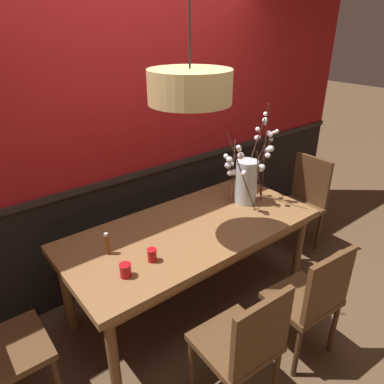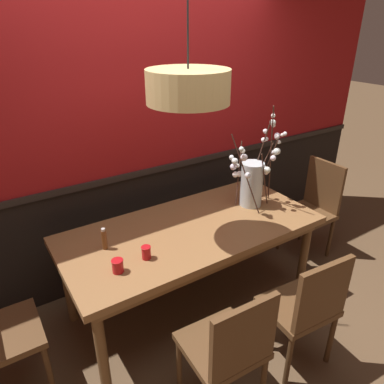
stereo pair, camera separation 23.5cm
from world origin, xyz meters
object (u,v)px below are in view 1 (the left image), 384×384
(chair_near_side_left, at_px, (244,343))
(chair_near_side_right, at_px, (311,298))
(chair_far_side_left, at_px, (111,220))
(candle_holder_nearer_edge, at_px, (152,255))
(dining_table, at_px, (192,236))
(condiment_bottle, at_px, (107,244))
(pendant_lamp, at_px, (190,87))
(candle_holder_nearer_center, at_px, (125,270))
(vase_with_blossoms, at_px, (247,179))
(chair_head_east_end, at_px, (302,199))

(chair_near_side_left, bearing_deg, chair_near_side_right, -1.81)
(chair_far_side_left, height_order, candle_holder_nearer_edge, chair_far_side_left)
(chair_far_side_left, xyz_separation_m, chair_near_side_left, (-0.05, -1.76, -0.01))
(dining_table, xyz_separation_m, condiment_bottle, (-0.67, 0.08, 0.16))
(chair_near_side_right, bearing_deg, condiment_bottle, 134.81)
(chair_near_side_left, distance_m, pendant_lamp, 1.57)
(candle_holder_nearer_center, height_order, pendant_lamp, pendant_lamp)
(dining_table, relative_size, condiment_bottle, 12.30)
(candle_holder_nearer_edge, bearing_deg, chair_far_side_left, 78.81)
(chair_near_side_right, xyz_separation_m, candle_holder_nearer_center, (-1.00, 0.69, 0.29))
(condiment_bottle, bearing_deg, candle_holder_nearer_center, -94.64)
(chair_far_side_left, height_order, vase_with_blossoms, vase_with_blossoms)
(dining_table, xyz_separation_m, candle_holder_nearer_edge, (-0.48, -0.17, 0.13))
(pendant_lamp, bearing_deg, chair_near_side_right, -64.89)
(chair_head_east_end, relative_size, candle_holder_nearer_edge, 10.50)
(vase_with_blossoms, height_order, condiment_bottle, vase_with_blossoms)
(dining_table, distance_m, chair_near_side_left, 0.95)
(chair_head_east_end, relative_size, vase_with_blossoms, 1.11)
(chair_near_side_left, distance_m, candle_holder_nearer_edge, 0.78)
(chair_near_side_left, bearing_deg, chair_far_side_left, 88.45)
(candle_holder_nearer_edge, xyz_separation_m, condiment_bottle, (-0.19, 0.26, 0.03))
(chair_near_side_left, xyz_separation_m, chair_head_east_end, (1.77, 0.88, 0.03))
(condiment_bottle, distance_m, pendant_lamp, 1.17)
(vase_with_blossoms, bearing_deg, candle_holder_nearer_edge, -169.07)
(vase_with_blossoms, xyz_separation_m, candle_holder_nearer_center, (-1.32, -0.24, -0.17))
(vase_with_blossoms, bearing_deg, chair_head_east_end, -2.43)
(chair_far_side_left, xyz_separation_m, condiment_bottle, (-0.40, -0.80, 0.32))
(candle_holder_nearer_edge, bearing_deg, condiment_bottle, 126.58)
(chair_far_side_left, distance_m, chair_head_east_end, 1.93)
(candle_holder_nearer_center, bearing_deg, chair_near_side_left, -60.88)
(dining_table, height_order, candle_holder_nearer_edge, candle_holder_nearer_edge)
(vase_with_blossoms, relative_size, candle_holder_nearer_edge, 9.45)
(dining_table, relative_size, chair_far_side_left, 2.09)
(candle_holder_nearer_center, bearing_deg, pendant_lamp, 12.02)
(chair_head_east_end, bearing_deg, chair_near_side_left, -153.44)
(vase_with_blossoms, distance_m, candle_holder_nearer_center, 1.35)
(chair_far_side_left, bearing_deg, chair_head_east_end, -27.00)
(pendant_lamp, bearing_deg, chair_far_side_left, 101.22)
(chair_head_east_end, distance_m, candle_holder_nearer_edge, 1.96)
(candle_holder_nearer_center, xyz_separation_m, pendant_lamp, (0.61, 0.13, 1.02))
(chair_near_side_left, xyz_separation_m, candle_holder_nearer_edge, (-0.16, 0.71, 0.30))
(chair_head_east_end, bearing_deg, pendant_lamp, -177.05)
(chair_near_side_right, bearing_deg, dining_table, 109.00)
(chair_near_side_right, bearing_deg, candle_holder_nearer_edge, 137.27)
(chair_far_side_left, distance_m, pendant_lamp, 1.63)
(chair_far_side_left, bearing_deg, chair_near_side_right, -72.07)
(chair_near_side_left, relative_size, vase_with_blossoms, 1.04)
(chair_far_side_left, bearing_deg, dining_table, -73.18)
(chair_far_side_left, distance_m, candle_holder_nearer_center, 1.20)
(condiment_bottle, bearing_deg, chair_near_side_left, -69.90)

